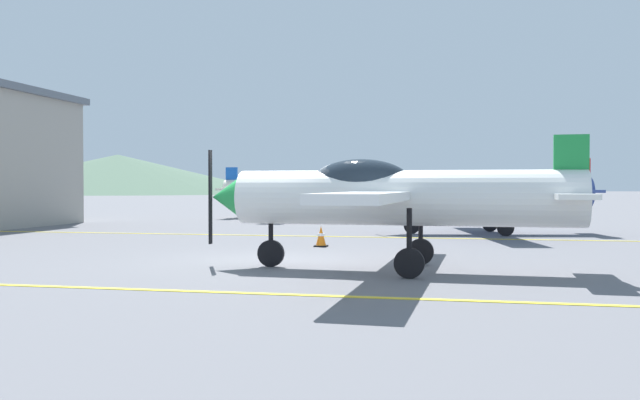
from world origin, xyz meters
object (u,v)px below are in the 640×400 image
at_px(airplane_near, 391,196).
at_px(airplane_mid, 483,191).
at_px(airplane_far, 293,190).
at_px(traffic_cone_front, 321,236).

relative_size(airplane_near, airplane_mid, 1.00).
bearing_deg(airplane_far, airplane_near, -70.68).
bearing_deg(airplane_far, airplane_mid, -44.93).
relative_size(airplane_near, traffic_cone_front, 15.32).
bearing_deg(airplane_near, airplane_far, 109.32).
relative_size(airplane_far, traffic_cone_front, 15.36).
bearing_deg(airplane_near, airplane_mid, 78.98).
xyz_separation_m(airplane_far, traffic_cone_front, (4.71, -15.54, -1.24)).
xyz_separation_m(airplane_near, airplane_mid, (2.18, 11.18, 0.00)).
relative_size(airplane_mid, traffic_cone_front, 15.34).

